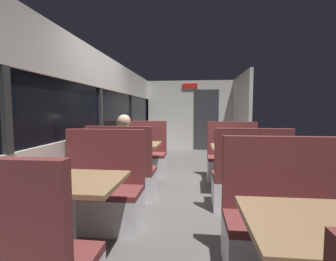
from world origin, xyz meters
TOP-DOWN VIEW (x-y plane):
  - ground_plane at (0.00, 0.00)m, footprint 3.30×9.20m
  - carriage_window_panel_left at (-1.45, 0.00)m, footprint 0.09×8.48m
  - carriage_end_bulkhead at (0.06, 4.19)m, footprint 2.90×0.11m
  - carriage_aisle_panel_right at (1.45, 3.00)m, footprint 0.08×2.40m
  - dining_table_near_window at (-0.89, -2.09)m, footprint 0.90×0.70m
  - bench_near_window_facing_entry at (-0.89, -1.39)m, footprint 0.95×0.50m
  - dining_table_mid_window at (-0.89, 0.16)m, footprint 0.90×0.70m
  - bench_mid_window_facing_end at (-0.89, -0.54)m, footprint 0.95×0.50m
  - bench_mid_window_facing_entry at (-0.89, 0.86)m, footprint 0.95×0.50m
  - dining_table_front_aisle at (0.89, -2.69)m, footprint 0.90×0.70m
  - bench_front_aisle_facing_entry at (0.89, -1.99)m, footprint 0.95×0.50m
  - dining_table_rear_aisle at (0.89, -0.04)m, footprint 0.90×0.70m
  - bench_rear_aisle_facing_end at (0.89, -0.74)m, footprint 0.95×0.50m
  - bench_rear_aisle_facing_entry at (0.89, 0.66)m, footprint 0.95×0.50m
  - seated_passenger at (-0.89, -0.46)m, footprint 0.47×0.55m

SIDE VIEW (x-z plane):
  - ground_plane at x=0.00m, z-range -0.02..0.00m
  - bench_near_window_facing_entry at x=-0.89m, z-range -0.22..0.88m
  - bench_mid_window_facing_end at x=-0.89m, z-range -0.22..0.88m
  - bench_mid_window_facing_entry at x=-0.89m, z-range -0.22..0.88m
  - bench_front_aisle_facing_entry at x=0.89m, z-range -0.22..0.88m
  - bench_rear_aisle_facing_end at x=0.89m, z-range -0.22..0.88m
  - bench_rear_aisle_facing_entry at x=0.89m, z-range -0.22..0.88m
  - seated_passenger at x=-0.89m, z-range -0.09..1.17m
  - dining_table_near_window at x=-0.89m, z-range 0.27..1.01m
  - dining_table_mid_window at x=-0.89m, z-range 0.27..1.01m
  - dining_table_front_aisle at x=0.89m, z-range 0.27..1.01m
  - dining_table_rear_aisle at x=0.89m, z-range 0.27..1.01m
  - carriage_window_panel_left at x=-1.45m, z-range -0.04..2.26m
  - carriage_end_bulkhead at x=0.06m, z-range -0.01..2.29m
  - carriage_aisle_panel_right at x=1.45m, z-range 0.00..2.30m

